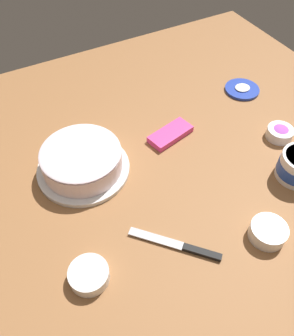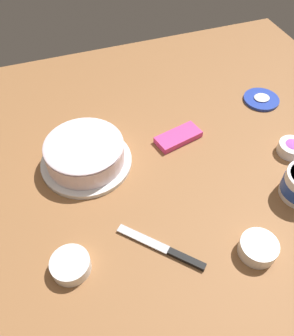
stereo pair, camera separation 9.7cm
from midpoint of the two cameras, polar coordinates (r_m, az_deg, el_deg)
name	(u,v)px [view 1 (the left image)]	position (r m, az deg, el deg)	size (l,w,h in m)	color
ground_plane	(182,179)	(0.99, 2.97, -1.97)	(1.54, 1.54, 0.00)	#936038
frosted_cake	(82,161)	(1.01, -13.45, 1.03)	(0.27, 0.27, 0.09)	white
frosting_tub_lid	(242,89)	(1.32, 13.40, 12.47)	(0.12, 0.12, 0.02)	#233DAD
spreading_knife	(183,247)	(0.87, 2.69, -13.06)	(0.18, 0.19, 0.01)	silver
sprinkle_bowl_pink	(268,232)	(0.90, 16.49, -10.28)	(0.09, 0.09, 0.04)	white
sprinkle_bowl_green	(89,275)	(0.84, -13.00, -17.07)	(0.09, 0.09, 0.03)	white
sprinkle_bowl_rainbow	(281,133)	(1.15, 19.06, 5.31)	(0.08, 0.08, 0.04)	white
candy_box_lower	(170,134)	(1.10, 1.38, 5.49)	(0.15, 0.06, 0.02)	#E53D8E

